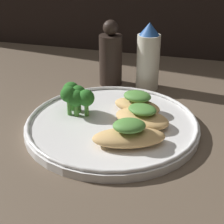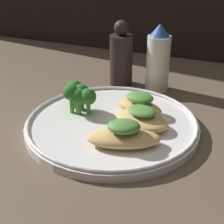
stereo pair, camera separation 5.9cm
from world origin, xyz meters
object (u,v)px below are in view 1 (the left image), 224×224
(plate, at_px, (112,124))
(broccoli_bunch, at_px, (76,96))
(sauce_bottle, at_px, (148,58))
(pepper_grinder, at_px, (111,57))

(plate, distance_m, broccoli_bunch, 0.08)
(plate, height_order, sauce_bottle, sauce_bottle)
(plate, height_order, pepper_grinder, pepper_grinder)
(plate, distance_m, sauce_bottle, 0.21)
(broccoli_bunch, bearing_deg, sauce_bottle, 62.81)
(sauce_bottle, relative_size, pepper_grinder, 1.00)
(plate, xyz_separation_m, pepper_grinder, (-0.06, 0.20, 0.05))
(sauce_bottle, bearing_deg, broccoli_bunch, -117.19)
(sauce_bottle, height_order, pepper_grinder, same)
(broccoli_bunch, relative_size, sauce_bottle, 0.45)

